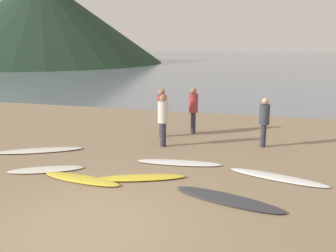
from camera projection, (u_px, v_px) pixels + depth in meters
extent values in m
cube|color=#8C7559|center=(196.00, 122.00, 16.25)|extent=(120.00, 120.00, 0.20)
cube|color=slate|center=(256.00, 61.00, 64.63)|extent=(140.00, 100.00, 0.01)
cone|color=#1E3323|center=(42.00, 20.00, 56.68)|extent=(36.57, 36.57, 12.88)
ellipsoid|color=silver|center=(40.00, 150.00, 11.54)|extent=(2.56, 1.70, 0.08)
ellipsoid|color=silver|center=(46.00, 169.00, 9.84)|extent=(1.98, 1.35, 0.07)
ellipsoid|color=yellow|center=(81.00, 179.00, 9.14)|extent=(2.21, 0.79, 0.09)
ellipsoid|color=yellow|center=(140.00, 178.00, 9.22)|extent=(2.28, 1.25, 0.09)
ellipsoid|color=white|center=(179.00, 163.00, 10.38)|extent=(2.42, 0.73, 0.07)
ellipsoid|color=#333338|center=(228.00, 199.00, 7.99)|extent=(2.56, 1.27, 0.07)
ellipsoid|color=white|center=(277.00, 177.00, 9.26)|extent=(2.51, 1.13, 0.07)
cylinder|color=#2D2D38|center=(263.00, 136.00, 11.98)|extent=(0.18, 0.18, 0.75)
cylinder|color=#333842|center=(265.00, 114.00, 11.82)|extent=(0.32, 0.32, 0.65)
sphere|color=tan|center=(265.00, 101.00, 11.73)|extent=(0.21, 0.21, 0.21)
cylinder|color=#2D2D38|center=(162.00, 126.00, 13.25)|extent=(0.19, 0.19, 0.80)
cylinder|color=#9E3338|center=(162.00, 105.00, 13.09)|extent=(0.35, 0.35, 0.70)
sphere|color=#936B4C|center=(162.00, 92.00, 12.98)|extent=(0.23, 0.23, 0.23)
cylinder|color=#2D2D38|center=(193.00, 123.00, 13.79)|extent=(0.19, 0.19, 0.79)
cylinder|color=#9E3338|center=(193.00, 103.00, 13.62)|extent=(0.34, 0.34, 0.69)
sphere|color=#936B4C|center=(194.00, 91.00, 13.52)|extent=(0.22, 0.22, 0.22)
cylinder|color=#2D2D38|center=(163.00, 135.00, 12.03)|extent=(0.19, 0.19, 0.79)
cylinder|color=beige|center=(163.00, 112.00, 11.86)|extent=(0.34, 0.34, 0.69)
sphere|color=#936B4C|center=(163.00, 98.00, 11.76)|extent=(0.22, 0.22, 0.22)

